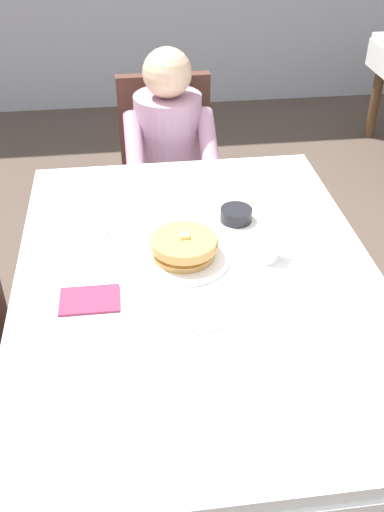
{
  "coord_description": "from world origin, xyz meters",
  "views": [
    {
      "loc": [
        -0.19,
        -1.35,
        1.79
      ],
      "look_at": [
        -0.02,
        0.02,
        0.79
      ],
      "focal_mm": 39.94,
      "sensor_mm": 36.0,
      "label": 1
    }
  ],
  "objects_px": {
    "chair_diner": "(167,162)",
    "bowl_butter": "(236,215)",
    "cup_coffee": "(267,248)",
    "knife_right_of_plate": "(246,258)",
    "syrup_pitcher": "(102,232)",
    "breakfast_stack": "(184,246)",
    "spoon_near_edge": "(213,330)",
    "fork_left_of_plate": "(124,268)",
    "dining_table_main": "(198,296)",
    "diner_person": "(169,150)",
    "plate_breakfast": "(185,258)"
  },
  "relations": [
    {
      "from": "chair_diner",
      "to": "bowl_butter",
      "type": "bearing_deg",
      "value": 100.32
    },
    {
      "from": "cup_coffee",
      "to": "knife_right_of_plate",
      "type": "bearing_deg",
      "value": 173.0
    },
    {
      "from": "syrup_pitcher",
      "to": "bowl_butter",
      "type": "bearing_deg",
      "value": 9.22
    },
    {
      "from": "breakfast_stack",
      "to": "spoon_near_edge",
      "type": "distance_m",
      "value": 0.33
    },
    {
      "from": "fork_left_of_plate",
      "to": "knife_right_of_plate",
      "type": "distance_m",
      "value": 0.38
    },
    {
      "from": "syrup_pitcher",
      "to": "fork_left_of_plate",
      "type": "distance_m",
      "value": 0.17
    },
    {
      "from": "dining_table_main",
      "to": "chair_diner",
      "type": "bearing_deg",
      "value": 89.6
    },
    {
      "from": "dining_table_main",
      "to": "knife_right_of_plate",
      "type": "bearing_deg",
      "value": 18.6
    },
    {
      "from": "chair_diner",
      "to": "diner_person",
      "type": "relative_size",
      "value": 0.83
    },
    {
      "from": "breakfast_stack",
      "to": "knife_right_of_plate",
      "type": "distance_m",
      "value": 0.2
    },
    {
      "from": "fork_left_of_plate",
      "to": "chair_diner",
      "type": "bearing_deg",
      "value": -13.79
    },
    {
      "from": "diner_person",
      "to": "cup_coffee",
      "type": "height_order",
      "value": "diner_person"
    },
    {
      "from": "syrup_pitcher",
      "to": "breakfast_stack",
      "type": "bearing_deg",
      "value": -27.85
    },
    {
      "from": "dining_table_main",
      "to": "cup_coffee",
      "type": "distance_m",
      "value": 0.26
    },
    {
      "from": "chair_diner",
      "to": "plate_breakfast",
      "type": "distance_m",
      "value": 1.12
    },
    {
      "from": "chair_diner",
      "to": "knife_right_of_plate",
      "type": "height_order",
      "value": "chair_diner"
    },
    {
      "from": "diner_person",
      "to": "breakfast_stack",
      "type": "height_order",
      "value": "diner_person"
    },
    {
      "from": "diner_person",
      "to": "bowl_butter",
      "type": "height_order",
      "value": "diner_person"
    },
    {
      "from": "diner_person",
      "to": "plate_breakfast",
      "type": "bearing_deg",
      "value": 87.56
    },
    {
      "from": "fork_left_of_plate",
      "to": "diner_person",
      "type": "bearing_deg",
      "value": -15.61
    },
    {
      "from": "plate_breakfast",
      "to": "cup_coffee",
      "type": "relative_size",
      "value": 2.48
    },
    {
      "from": "cup_coffee",
      "to": "fork_left_of_plate",
      "type": "height_order",
      "value": "cup_coffee"
    },
    {
      "from": "plate_breakfast",
      "to": "breakfast_stack",
      "type": "distance_m",
      "value": 0.04
    },
    {
      "from": "chair_diner",
      "to": "diner_person",
      "type": "height_order",
      "value": "diner_person"
    },
    {
      "from": "breakfast_stack",
      "to": "syrup_pitcher",
      "type": "xyz_separation_m",
      "value": [
        -0.25,
        0.13,
        -0.01
      ]
    },
    {
      "from": "plate_breakfast",
      "to": "breakfast_stack",
      "type": "bearing_deg",
      "value": 139.69
    },
    {
      "from": "bowl_butter",
      "to": "knife_right_of_plate",
      "type": "height_order",
      "value": "bowl_butter"
    },
    {
      "from": "dining_table_main",
      "to": "bowl_butter",
      "type": "xyz_separation_m",
      "value": [
        0.17,
        0.28,
        0.11
      ]
    },
    {
      "from": "syrup_pitcher",
      "to": "spoon_near_edge",
      "type": "bearing_deg",
      "value": -57.93
    },
    {
      "from": "cup_coffee",
      "to": "bowl_butter",
      "type": "bearing_deg",
      "value": 102.34
    },
    {
      "from": "dining_table_main",
      "to": "diner_person",
      "type": "height_order",
      "value": "diner_person"
    },
    {
      "from": "fork_left_of_plate",
      "to": "spoon_near_edge",
      "type": "xyz_separation_m",
      "value": [
        0.23,
        -0.31,
        0.0
      ]
    },
    {
      "from": "dining_table_main",
      "to": "bowl_butter",
      "type": "bearing_deg",
      "value": 58.78
    },
    {
      "from": "fork_left_of_plate",
      "to": "spoon_near_edge",
      "type": "relative_size",
      "value": 1.2
    },
    {
      "from": "chair_diner",
      "to": "syrup_pitcher",
      "type": "relative_size",
      "value": 11.62
    },
    {
      "from": "syrup_pitcher",
      "to": "knife_right_of_plate",
      "type": "bearing_deg",
      "value": -19.16
    },
    {
      "from": "chair_diner",
      "to": "plate_breakfast",
      "type": "xyz_separation_m",
      "value": [
        -0.04,
        -1.1,
        0.22
      ]
    },
    {
      "from": "chair_diner",
      "to": "syrup_pitcher",
      "type": "bearing_deg",
      "value": 73.11
    },
    {
      "from": "syrup_pitcher",
      "to": "spoon_near_edge",
      "type": "xyz_separation_m",
      "value": [
        0.29,
        -0.46,
        -0.04
      ]
    },
    {
      "from": "syrup_pitcher",
      "to": "fork_left_of_plate",
      "type": "relative_size",
      "value": 0.44
    },
    {
      "from": "dining_table_main",
      "to": "spoon_near_edge",
      "type": "height_order",
      "value": "spoon_near_edge"
    },
    {
      "from": "dining_table_main",
      "to": "diner_person",
      "type": "xyz_separation_m",
      "value": [
        0.01,
        1.01,
        0.02
      ]
    },
    {
      "from": "syrup_pitcher",
      "to": "diner_person",
      "type": "bearing_deg",
      "value": 70.08
    },
    {
      "from": "bowl_butter",
      "to": "syrup_pitcher",
      "type": "relative_size",
      "value": 1.37
    },
    {
      "from": "chair_diner",
      "to": "breakfast_stack",
      "type": "relative_size",
      "value": 4.37
    },
    {
      "from": "bowl_butter",
      "to": "plate_breakfast",
      "type": "bearing_deg",
      "value": -134.24
    },
    {
      "from": "plate_breakfast",
      "to": "diner_person",
      "type": "bearing_deg",
      "value": 87.56
    },
    {
      "from": "cup_coffee",
      "to": "spoon_near_edge",
      "type": "distance_m",
      "value": 0.37
    },
    {
      "from": "diner_person",
      "to": "fork_left_of_plate",
      "type": "xyz_separation_m",
      "value": [
        -0.23,
        -0.96,
        0.07
      ]
    },
    {
      "from": "bowl_butter",
      "to": "fork_left_of_plate",
      "type": "bearing_deg",
      "value": -149.88
    }
  ]
}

